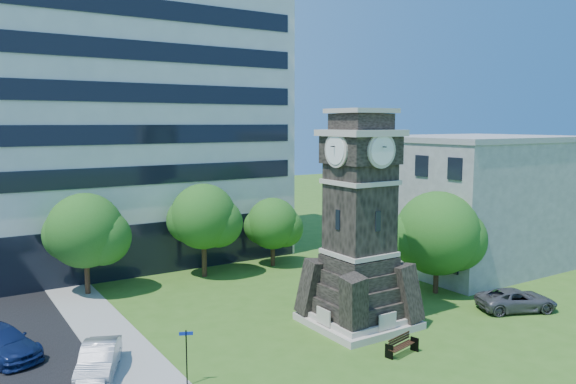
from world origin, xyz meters
TOP-DOWN VIEW (x-y plane):
  - ground at (0.00, 0.00)m, footprint 160.00×160.00m
  - sidewalk at (-9.50, 5.00)m, footprint 3.00×70.00m
  - clock_tower at (3.00, 2.00)m, footprint 5.40×5.40m
  - office_tall at (-3.20, 25.84)m, footprint 26.20×15.11m
  - office_low at (19.97, 8.00)m, footprint 15.20×12.20m
  - car_street_mid at (-11.17, 3.34)m, footprint 3.14×4.61m
  - car_street_north at (-14.74, 7.92)m, footprint 3.90×5.63m
  - car_east_lot at (12.69, -1.44)m, footprint 5.29×3.98m
  - park_bench at (2.07, -2.45)m, footprint 1.83×0.49m
  - street_sign at (-8.18, 0.20)m, footprint 0.60×0.06m
  - tree_nw at (-8.61, 16.13)m, footprint 5.49×4.99m
  - tree_nc at (-0.19, 15.94)m, footprint 5.35×4.87m
  - tree_ne at (5.79, 15.94)m, footprint 4.55×4.13m
  - tree_east at (11.30, 3.72)m, footprint 6.20×5.64m

SIDE VIEW (x-z plane):
  - ground at x=0.00m, z-range 0.00..0.00m
  - sidewalk at x=-9.50m, z-range 0.00..0.06m
  - park_bench at x=2.07m, z-range 0.03..0.97m
  - car_east_lot at x=12.69m, z-range 0.00..1.34m
  - car_street_mid at x=-11.17m, z-range 0.00..1.44m
  - car_street_north at x=-14.74m, z-range 0.00..1.51m
  - street_sign at x=-8.18m, z-range 0.32..2.83m
  - tree_ne at x=5.79m, z-range 0.55..6.07m
  - tree_east at x=11.30m, z-range 0.48..7.42m
  - tree_nw at x=-8.61m, z-range 0.76..7.61m
  - tree_nc at x=-0.19m, z-range 0.88..7.89m
  - office_low at x=19.97m, z-range 0.01..10.41m
  - clock_tower at x=3.00m, z-range -0.83..11.39m
  - office_tall at x=-3.20m, z-range -0.08..28.52m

